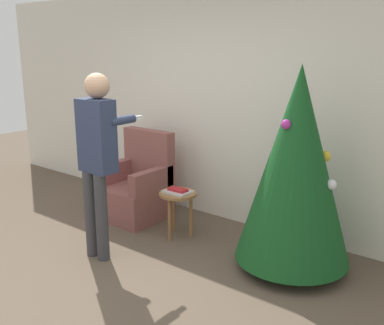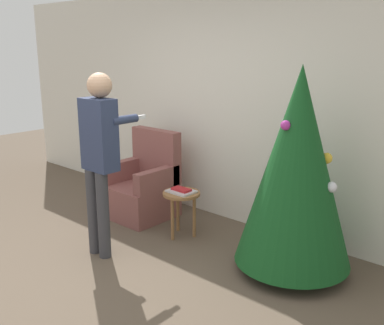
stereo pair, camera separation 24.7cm
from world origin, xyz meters
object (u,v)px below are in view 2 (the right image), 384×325
at_px(christmas_tree, 297,167).
at_px(person_standing, 100,149).
at_px(armchair, 144,188).
at_px(side_stool, 181,200).

bearing_deg(christmas_tree, person_standing, -149.94).
xyz_separation_m(christmas_tree, person_standing, (-1.61, -0.93, 0.08)).
bearing_deg(armchair, side_stool, -11.44).
relative_size(person_standing, side_stool, 3.56).
xyz_separation_m(person_standing, side_stool, (0.30, 0.82, -0.66)).
distance_m(armchair, person_standing, 1.32).
relative_size(christmas_tree, armchair, 1.82).
bearing_deg(person_standing, christmas_tree, 30.06).
relative_size(christmas_tree, side_stool, 3.75).
bearing_deg(side_stool, armchair, 168.56).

